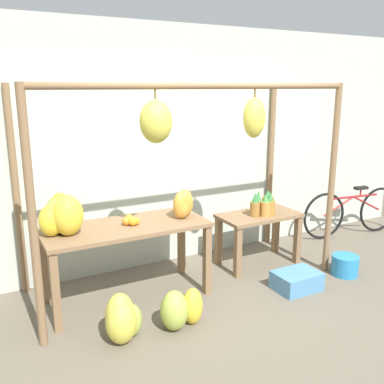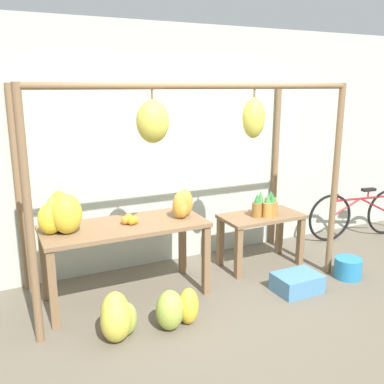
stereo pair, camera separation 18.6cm
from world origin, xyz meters
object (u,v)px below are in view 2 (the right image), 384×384
(fruit_crate_white, at_px, (297,283))
(blue_bucket, at_px, (348,268))
(papaya_pile, at_px, (182,205))
(orange_pile, at_px, (129,220))
(pineapple_cluster, at_px, (266,206))
(banana_pile_ground_right, at_px, (176,309))
(parked_bicycle, at_px, (359,214))
(banana_pile_ground_left, at_px, (118,318))
(banana_pile_on_table, at_px, (62,214))

(fruit_crate_white, bearing_deg, blue_bucket, 1.66)
(fruit_crate_white, bearing_deg, papaya_pile, 149.02)
(fruit_crate_white, xyz_separation_m, papaya_pile, (-1.04, 0.62, 0.82))
(papaya_pile, bearing_deg, orange_pile, 176.55)
(fruit_crate_white, height_order, papaya_pile, papaya_pile)
(pineapple_cluster, relative_size, banana_pile_ground_right, 0.70)
(blue_bucket, height_order, papaya_pile, papaya_pile)
(orange_pile, height_order, parked_bicycle, orange_pile)
(orange_pile, distance_m, banana_pile_ground_left, 0.99)
(blue_bucket, bearing_deg, papaya_pile, 161.27)
(banana_pile_ground_right, height_order, parked_bicycle, parked_bicycle)
(papaya_pile, bearing_deg, banana_pile_ground_left, -144.16)
(banana_pile_ground_right, bearing_deg, banana_pile_on_table, 136.41)
(orange_pile, xyz_separation_m, parked_bicycle, (3.47, 0.30, -0.47))
(fruit_crate_white, bearing_deg, banana_pile_ground_right, -176.64)
(fruit_crate_white, relative_size, blue_bucket, 1.57)
(orange_pile, distance_m, parked_bicycle, 3.51)
(orange_pile, relative_size, papaya_pile, 0.66)
(banana_pile_ground_left, distance_m, papaya_pile, 1.33)
(orange_pile, xyz_separation_m, banana_pile_ground_right, (0.18, -0.74, -0.64))
(banana_pile_on_table, distance_m, banana_pile_ground_left, 1.10)
(orange_pile, bearing_deg, banana_pile_ground_left, -116.55)
(banana_pile_on_table, bearing_deg, banana_pile_ground_left, -67.66)
(pineapple_cluster, relative_size, banana_pile_ground_left, 0.80)
(banana_pile_ground_left, bearing_deg, papaya_pile, 35.84)
(blue_bucket, relative_size, parked_bicycle, 0.19)
(blue_bucket, bearing_deg, banana_pile_ground_right, -177.22)
(banana_pile_ground_left, bearing_deg, fruit_crate_white, 0.79)
(fruit_crate_white, bearing_deg, orange_pile, 157.64)
(banana_pile_on_table, relative_size, banana_pile_ground_left, 1.09)
(pineapple_cluster, height_order, banana_pile_ground_right, pineapple_cluster)
(banana_pile_ground_right, relative_size, blue_bucket, 1.64)
(orange_pile, xyz_separation_m, papaya_pile, (0.56, -0.03, 0.09))
(fruit_crate_white, bearing_deg, pineapple_cluster, 84.22)
(pineapple_cluster, bearing_deg, orange_pile, -178.35)
(banana_pile_ground_right, bearing_deg, orange_pile, 103.36)
(orange_pile, xyz_separation_m, pineapple_cluster, (1.67, 0.05, -0.07))
(banana_pile_on_table, height_order, banana_pile_ground_left, banana_pile_on_table)
(banana_pile_on_table, xyz_separation_m, papaya_pile, (1.20, -0.07, -0.05))
(blue_bucket, bearing_deg, fruit_crate_white, -178.34)
(banana_pile_ground_left, bearing_deg, banana_pile_on_table, 112.34)
(blue_bucket, xyz_separation_m, papaya_pile, (-1.78, 0.60, 0.80))
(banana_pile_ground_left, height_order, papaya_pile, papaya_pile)
(blue_bucket, bearing_deg, pineapple_cluster, 134.23)
(banana_pile_on_table, height_order, fruit_crate_white, banana_pile_on_table)
(orange_pile, relative_size, banana_pile_ground_right, 0.39)
(fruit_crate_white, distance_m, blue_bucket, 0.74)
(pineapple_cluster, distance_m, papaya_pile, 1.13)
(banana_pile_on_table, relative_size, orange_pile, 2.48)
(banana_pile_ground_right, height_order, fruit_crate_white, banana_pile_ground_right)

